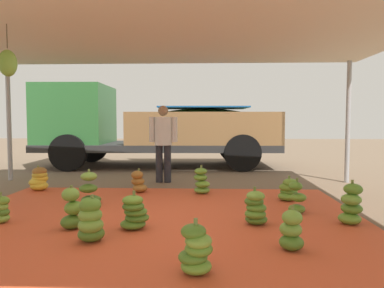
{
  "coord_description": "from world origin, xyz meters",
  "views": [
    {
      "loc": [
        0.72,
        -4.97,
        1.36
      ],
      "look_at": [
        0.41,
        2.34,
        0.9
      ],
      "focal_mm": 34.72,
      "sensor_mm": 36.0,
      "label": 1
    }
  ],
  "objects": [
    {
      "name": "tent_canopy",
      "position": [
        -0.01,
        -0.09,
        2.64
      ],
      "size": [
        8.0,
        7.0,
        2.72
      ],
      "color": "#9EA0A5",
      "rests_on": "ground"
    },
    {
      "name": "banana_bunch_0",
      "position": [
        -1.19,
        0.9,
        0.25
      ],
      "size": [
        0.45,
        0.45,
        0.58
      ],
      "color": "#477523",
      "rests_on": "tarp_orange"
    },
    {
      "name": "banana_bunch_7",
      "position": [
        -0.97,
        -0.46,
        0.25
      ],
      "size": [
        0.35,
        0.35,
        0.55
      ],
      "color": "#477523",
      "rests_on": "tarp_orange"
    },
    {
      "name": "banana_bunch_9",
      "position": [
        1.6,
        -1.12,
        0.21
      ],
      "size": [
        0.33,
        0.35,
        0.47
      ],
      "color": "#477523",
      "rests_on": "tarp_orange"
    },
    {
      "name": "banana_bunch_1",
      "position": [
        2.6,
        -0.11,
        0.26
      ],
      "size": [
        0.41,
        0.41,
        0.59
      ],
      "color": "#60932D",
      "rests_on": "tarp_orange"
    },
    {
      "name": "banana_bunch_13",
      "position": [
        2.09,
        1.31,
        0.19
      ],
      "size": [
        0.44,
        0.44,
        0.43
      ],
      "color": "#60932D",
      "rests_on": "tarp_orange"
    },
    {
      "name": "banana_bunch_4",
      "position": [
        0.62,
        -1.76,
        0.22
      ],
      "size": [
        0.41,
        0.37,
        0.5
      ],
      "color": "#60932D",
      "rests_on": "tarp_orange"
    },
    {
      "name": "banana_bunch_2",
      "position": [
        1.35,
        -0.18,
        0.22
      ],
      "size": [
        0.41,
        0.42,
        0.5
      ],
      "color": "#477523",
      "rests_on": "tarp_orange"
    },
    {
      "name": "banana_bunch_12",
      "position": [
        -0.58,
        -0.95,
        0.24
      ],
      "size": [
        0.42,
        0.45,
        0.53
      ],
      "color": "#477523",
      "rests_on": "tarp_orange"
    },
    {
      "name": "banana_bunch_8",
      "position": [
        0.61,
        1.86,
        0.23
      ],
      "size": [
        0.41,
        0.42,
        0.53
      ],
      "color": "#6B9E38",
      "rests_on": "tarp_orange"
    },
    {
      "name": "banana_bunch_6",
      "position": [
        -2.01,
        -0.23,
        0.18
      ],
      "size": [
        0.28,
        0.28,
        0.41
      ],
      "color": "#75A83D",
      "rests_on": "tarp_orange"
    },
    {
      "name": "cargo_truck_main",
      "position": [
        -1.03,
        6.05,
        1.2
      ],
      "size": [
        7.0,
        2.72,
        2.4
      ],
      "color": "#2D2D2D",
      "rests_on": "ground"
    },
    {
      "name": "tarp_orange",
      "position": [
        0.0,
        0.0,
        0.01
      ],
      "size": [
        5.8,
        4.7,
        0.01
      ],
      "primitive_type": "cube",
      "color": "#D1512D",
      "rests_on": "ground"
    },
    {
      "name": "worker_0",
      "position": [
        -0.25,
        3.14,
        0.99
      ],
      "size": [
        0.62,
        0.38,
        1.69
      ],
      "color": "#26262D",
      "rests_on": "ground"
    },
    {
      "name": "banana_bunch_11",
      "position": [
        -0.58,
        1.93,
        0.2
      ],
      "size": [
        0.37,
        0.36,
        0.45
      ],
      "color": "#996628",
      "rests_on": "tarp_orange"
    },
    {
      "name": "ground_plane",
      "position": [
        0.0,
        3.0,
        0.0
      ],
      "size": [
        40.0,
        40.0,
        0.0
      ],
      "primitive_type": "plane",
      "color": "brown"
    },
    {
      "name": "banana_bunch_5",
      "position": [
        -2.56,
        2.07,
        0.22
      ],
      "size": [
        0.47,
        0.45,
        0.48
      ],
      "color": "gold",
      "rests_on": "tarp_orange"
    },
    {
      "name": "banana_bunch_10",
      "position": [
        2.03,
        0.45,
        0.22
      ],
      "size": [
        0.34,
        0.33,
        0.52
      ],
      "color": "#518428",
      "rests_on": "tarp_orange"
    },
    {
      "name": "banana_bunch_14",
      "position": [
        -0.19,
        -0.43,
        0.21
      ],
      "size": [
        0.46,
        0.45,
        0.48
      ],
      "color": "#518428",
      "rests_on": "tarp_orange"
    }
  ]
}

